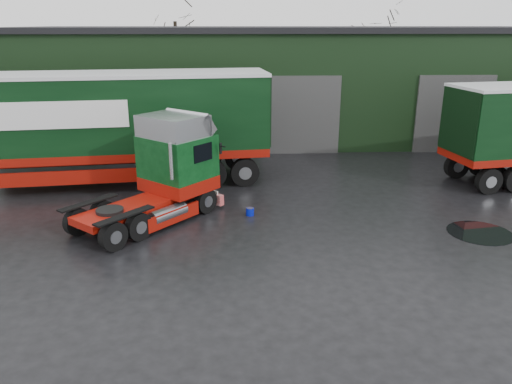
% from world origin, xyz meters
% --- Properties ---
extents(ground, '(100.00, 100.00, 0.00)m').
position_xyz_m(ground, '(0.00, 0.00, 0.00)').
color(ground, black).
extents(warehouse, '(32.40, 12.40, 6.30)m').
position_xyz_m(warehouse, '(2.00, 20.00, 3.16)').
color(warehouse, black).
rests_on(warehouse, ground).
extents(hero_tractor, '(5.58, 5.94, 3.57)m').
position_xyz_m(hero_tractor, '(-4.50, 4.50, 1.78)').
color(hero_tractor, '#0A3A15').
rests_on(hero_tractor, ground).
extents(trailer_left, '(15.29, 4.81, 4.67)m').
position_xyz_m(trailer_left, '(-7.50, 9.01, 2.33)').
color(trailer_left, silver).
rests_on(trailer_left, ground).
extents(wash_bucket, '(0.31, 0.31, 0.27)m').
position_xyz_m(wash_bucket, '(-0.91, 5.10, 0.13)').
color(wash_bucket, '#0711A0').
rests_on(wash_bucket, ground).
extents(tree_back_a, '(4.40, 4.40, 9.50)m').
position_xyz_m(tree_back_a, '(-6.00, 30.00, 4.75)').
color(tree_back_a, black).
rests_on(tree_back_a, ground).
extents(tree_back_b, '(4.40, 4.40, 7.50)m').
position_xyz_m(tree_back_b, '(10.00, 30.00, 3.75)').
color(tree_back_b, black).
rests_on(tree_back_b, ground).
extents(puddle_1, '(2.09, 2.09, 0.01)m').
position_xyz_m(puddle_1, '(6.57, 3.19, 0.00)').
color(puddle_1, black).
rests_on(puddle_1, ground).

